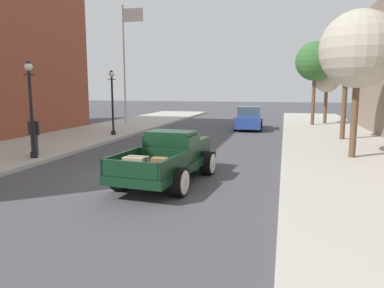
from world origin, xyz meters
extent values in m
plane|color=#47474C|center=(0.00, 0.00, 0.00)|extent=(140.00, 140.00, 0.00)
cube|color=#B7B2A8|center=(7.25, 0.00, 0.07)|extent=(5.50, 64.00, 0.15)
cube|color=black|center=(1.06, -0.30, 0.54)|extent=(2.20, 5.04, 0.24)
cube|color=black|center=(1.09, 0.05, 1.06)|extent=(1.65, 1.24, 0.80)
cube|color=black|center=(1.09, 0.00, 1.52)|extent=(1.52, 1.06, 0.12)
cube|color=#3D4C5B|center=(1.15, 0.62, 1.22)|extent=(1.32, 0.16, 0.44)
cube|color=black|center=(1.21, 1.35, 0.92)|extent=(1.45, 1.62, 0.52)
cube|color=silver|center=(1.29, 2.14, 0.90)|extent=(0.69, 0.16, 0.47)
cube|color=black|center=(0.93, -1.69, 0.68)|extent=(1.88, 2.25, 0.04)
cube|color=black|center=(0.13, -1.62, 0.90)|extent=(0.27, 2.10, 0.44)
cube|color=black|center=(1.74, -1.76, 0.90)|extent=(0.27, 2.10, 0.44)
cube|color=black|center=(0.84, -2.70, 0.90)|extent=(1.62, 0.23, 0.44)
cube|color=black|center=(1.02, -0.68, 0.90)|extent=(1.62, 0.23, 0.44)
cylinder|color=black|center=(0.29, 1.13, 0.40)|extent=(0.43, 0.83, 0.80)
cylinder|color=silver|center=(0.11, 1.15, 0.40)|extent=(0.07, 0.65, 0.66)
cylinder|color=silver|center=(0.10, 1.15, 0.40)|extent=(0.04, 0.24, 0.24)
cylinder|color=black|center=(2.08, 0.96, 0.40)|extent=(0.43, 0.83, 0.80)
cylinder|color=silver|center=(2.26, 0.95, 0.40)|extent=(0.07, 0.65, 0.66)
cylinder|color=silver|center=(2.27, 0.94, 0.40)|extent=(0.04, 0.24, 0.24)
cylinder|color=black|center=(0.04, -1.55, 0.40)|extent=(0.43, 0.83, 0.80)
cylinder|color=silver|center=(-0.14, -1.54, 0.40)|extent=(0.07, 0.65, 0.66)
cylinder|color=silver|center=(-0.15, -1.54, 0.40)|extent=(0.04, 0.24, 0.24)
cylinder|color=black|center=(1.83, -1.72, 0.40)|extent=(0.43, 0.83, 0.80)
cylinder|color=silver|center=(2.01, -1.74, 0.40)|extent=(0.07, 0.65, 0.66)
cylinder|color=silver|center=(2.02, -1.74, 0.40)|extent=(0.04, 0.24, 0.24)
cube|color=gray|center=(0.72, -2.02, 0.90)|extent=(0.64, 0.49, 0.40)
cube|color=#3D2D1E|center=(0.72, -2.02, 0.90)|extent=(0.62, 0.11, 0.42)
cube|color=olive|center=(1.18, -1.41, 0.84)|extent=(0.45, 0.33, 0.28)
cube|color=#284293|center=(2.10, 15.42, 0.61)|extent=(1.92, 4.38, 0.80)
cube|color=#384C5B|center=(2.11, 15.27, 1.33)|extent=(1.61, 2.07, 0.64)
cylinder|color=black|center=(1.22, 16.67, 0.33)|extent=(0.25, 0.67, 0.66)
cylinder|color=black|center=(2.87, 16.74, 0.33)|extent=(0.25, 0.67, 0.66)
cylinder|color=black|center=(1.34, 14.09, 0.33)|extent=(0.25, 0.67, 0.66)
cylinder|color=black|center=(2.99, 14.17, 0.33)|extent=(0.25, 0.67, 0.66)
cylinder|color=#333338|center=(-5.65, 2.09, 0.58)|extent=(0.14, 0.14, 0.86)
cylinder|color=#333338|center=(-5.47, 2.09, 0.58)|extent=(0.14, 0.14, 0.86)
cube|color=#232328|center=(-5.56, 2.09, 1.29)|extent=(0.36, 0.22, 0.56)
cylinder|color=#232328|center=(-5.78, 2.09, 1.26)|extent=(0.09, 0.09, 0.54)
cylinder|color=#232328|center=(-5.34, 2.09, 1.26)|extent=(0.09, 0.09, 0.54)
sphere|color=brown|center=(-5.56, 2.09, 1.69)|extent=(0.22, 0.22, 0.22)
cylinder|color=black|center=(-5.16, 1.51, 0.27)|extent=(0.28, 0.28, 0.24)
cylinder|color=black|center=(-5.16, 1.51, 1.99)|extent=(0.12, 0.12, 3.20)
cylinder|color=black|center=(-5.16, 1.51, 3.44)|extent=(0.50, 0.04, 0.04)
sphere|color=silver|center=(-5.16, 1.51, 3.75)|extent=(0.32, 0.32, 0.32)
cone|color=black|center=(-5.16, 1.51, 3.93)|extent=(0.24, 0.24, 0.14)
cylinder|color=black|center=(-5.42, 9.14, 0.27)|extent=(0.28, 0.28, 0.24)
cylinder|color=black|center=(-5.42, 9.14, 1.99)|extent=(0.12, 0.12, 3.20)
cylinder|color=black|center=(-5.42, 9.14, 3.44)|extent=(0.50, 0.04, 0.04)
sphere|color=silver|center=(-5.42, 9.14, 3.75)|extent=(0.32, 0.32, 0.32)
cone|color=black|center=(-5.42, 9.14, 3.93)|extent=(0.24, 0.24, 0.14)
cylinder|color=#B2B2B7|center=(-7.87, 16.38, 4.65)|extent=(0.12, 0.12, 9.00)
sphere|color=gold|center=(-7.87, 16.38, 9.23)|extent=(0.16, 0.16, 0.16)
cube|color=silver|center=(-7.01, 16.38, 8.50)|extent=(1.60, 0.03, 1.00)
cylinder|color=brown|center=(7.27, 4.79, 1.72)|extent=(0.26, 0.26, 3.15)
sphere|color=#ADA893|center=(7.27, 4.79, 4.43)|extent=(3.01, 3.01, 3.01)
cylinder|color=brown|center=(7.67, 10.41, 1.83)|extent=(0.26, 0.26, 3.36)
sphere|color=#33662D|center=(7.67, 10.41, 4.37)|extent=(2.29, 2.29, 2.29)
cylinder|color=brown|center=(6.64, 18.47, 1.99)|extent=(0.26, 0.26, 3.69)
sphere|color=#33662D|center=(6.64, 18.47, 4.93)|extent=(2.92, 2.92, 2.92)
cylinder|color=brown|center=(7.69, 19.95, 1.50)|extent=(0.26, 0.26, 2.71)
sphere|color=#ADA893|center=(7.69, 19.95, 3.61)|extent=(2.00, 2.00, 2.00)
camera|label=1|loc=(4.55, -11.05, 2.92)|focal=34.41mm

